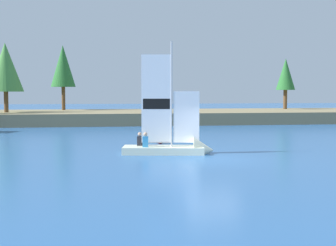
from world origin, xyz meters
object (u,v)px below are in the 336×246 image
(shoreline_tree_midright, at_px, (63,66))
(sailboat, at_px, (180,146))
(shoreline_tree_centre, at_px, (5,67))
(channel_buoy, at_px, (160,139))
(shoreline_tree_right, at_px, (286,75))

(shoreline_tree_midright, xyz_separation_m, sailboat, (7.90, -28.79, -5.52))
(shoreline_tree_centre, distance_m, channel_buoy, 23.34)
(sailboat, height_order, channel_buoy, sailboat)
(sailboat, bearing_deg, shoreline_tree_midright, 114.84)
(shoreline_tree_midright, height_order, channel_buoy, shoreline_tree_midright)
(shoreline_tree_midright, height_order, shoreline_tree_right, shoreline_tree_midright)
(shoreline_tree_centre, xyz_separation_m, shoreline_tree_right, (30.14, 4.33, -0.40))
(shoreline_tree_right, bearing_deg, sailboat, -121.51)
(shoreline_tree_centre, xyz_separation_m, channel_buoy, (12.55, -18.98, -5.20))
(shoreline_tree_right, height_order, channel_buoy, shoreline_tree_right)
(shoreline_tree_centre, xyz_separation_m, shoreline_tree_midright, (5.06, 5.09, 0.41))
(shoreline_tree_centre, height_order, shoreline_tree_midright, shoreline_tree_midright)
(shoreline_tree_centre, height_order, shoreline_tree_right, shoreline_tree_centre)
(shoreline_tree_midright, bearing_deg, channel_buoy, -72.72)
(shoreline_tree_centre, relative_size, shoreline_tree_midright, 0.95)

